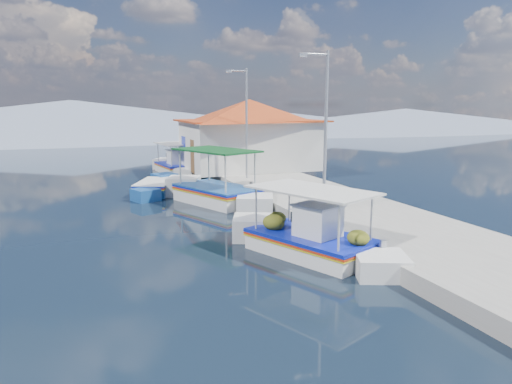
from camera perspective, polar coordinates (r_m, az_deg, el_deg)
name	(u,v)px	position (r m, az deg, el deg)	size (l,w,h in m)	color
ground	(224,251)	(15.07, -3.85, -7.13)	(160.00, 160.00, 0.00)	black
quay	(307,197)	(22.56, 6.20, -0.57)	(5.00, 44.00, 0.50)	#9D9A93
bollards	(272,194)	(20.95, 1.99, -0.26)	(0.20, 17.20, 0.30)	#A5A8AD
main_caique	(311,241)	(14.69, 6.60, -5.84)	(3.76, 6.40, 2.29)	silver
caique_green_canopy	(217,194)	(22.32, -4.72, -0.23)	(4.08, 6.89, 2.80)	silver
caique_blue_hull	(155,188)	(25.19, -12.09, 0.45)	(2.98, 5.07, 0.98)	navy
caique_far	(175,167)	(32.61, -9.74, 3.04)	(2.41, 6.26, 2.21)	silver
harbor_building	(249,133)	(30.60, -0.79, 7.15)	(10.49, 10.49, 4.40)	silver
lamp_post_near	(324,124)	(17.97, 8.16, 8.14)	(1.21, 0.14, 6.00)	#A5A8AD
lamp_post_far	(245,118)	(26.23, -1.35, 8.95)	(1.21, 0.14, 6.00)	#A5A8AD
mountain_ridge	(157,122)	(70.63, -11.87, 8.23)	(171.40, 96.00, 5.50)	slate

